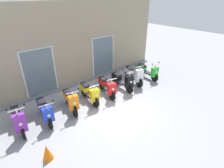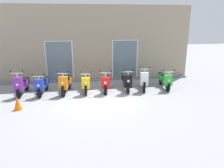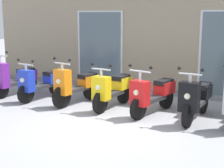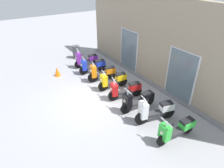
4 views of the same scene
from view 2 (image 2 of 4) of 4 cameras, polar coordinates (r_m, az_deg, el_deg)
The scene contains 11 objects.
ground_plane at distance 9.73m, azimuth -3.53°, elevation -4.17°, with size 40.00×40.00×0.00m, color #939399.
storefront_facade at distance 12.55m, azimuth -5.14°, elevation 10.08°, with size 11.29×0.50×4.19m.
scooter_purple at distance 11.09m, azimuth -22.37°, elevation -0.18°, with size 0.58×1.52×1.28m.
scooter_blue at distance 10.87m, azimuth -17.59°, elevation -0.18°, with size 0.59×1.58×1.11m.
scooter_orange at distance 10.73m, azimuth -11.88°, elevation 0.19°, with size 0.66×1.58×1.20m.
scooter_yellow at distance 10.76m, azimuth -6.68°, elevation 0.42°, with size 0.54×1.57×1.14m.
scooter_red at distance 10.85m, azimuth -1.35°, elevation 0.54°, with size 0.73×1.60×1.16m.
scooter_black at distance 10.94m, azimuth 3.74°, elevation 0.80°, with size 0.52×1.64×1.19m.
scooter_white at distance 11.24m, azimuth 8.25°, elevation 1.23°, with size 0.70×1.66×1.27m.
scooter_green at distance 11.58m, azimuth 13.51°, elevation 1.14°, with size 0.59×1.62×1.10m.
traffic_cone at distance 9.38m, azimuth -23.33°, elevation -4.67°, with size 0.32×0.32×0.52m, color orange.
Camera 2 is at (-0.78, -9.07, 3.45)m, focal length 35.16 mm.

